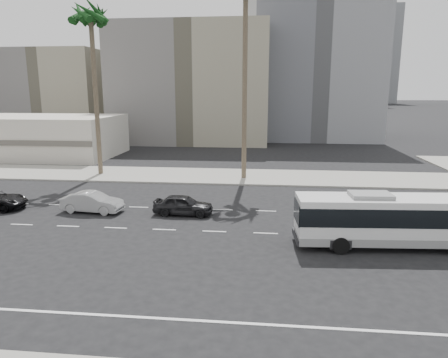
# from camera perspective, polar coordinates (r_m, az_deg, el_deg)

# --- Properties ---
(ground) EXTENTS (700.00, 700.00, 0.00)m
(ground) POSITION_cam_1_polar(r_m,az_deg,el_deg) (24.00, 5.82, -7.57)
(ground) COLOR black
(ground) RESTS_ON ground
(sidewalk_north) EXTENTS (120.00, 7.00, 0.15)m
(sidewalk_north) POSITION_cam_1_polar(r_m,az_deg,el_deg) (38.93, 5.95, 0.27)
(sidewalk_north) COLOR gray
(sidewalk_north) RESTS_ON ground
(commercial_low) EXTENTS (22.00, 12.16, 5.00)m
(commercial_low) POSITION_cam_1_polar(r_m,az_deg,el_deg) (57.34, -25.64, 5.44)
(commercial_low) COLOR beige
(commercial_low) RESTS_ON ground
(midrise_beige_west) EXTENTS (24.00, 18.00, 18.00)m
(midrise_beige_west) POSITION_cam_1_polar(r_m,az_deg,el_deg) (68.64, -4.12, 12.97)
(midrise_beige_west) COLOR slate
(midrise_beige_west) RESTS_ON ground
(midrise_gray_center) EXTENTS (20.00, 20.00, 26.00)m
(midrise_gray_center) POSITION_cam_1_polar(r_m,az_deg,el_deg) (75.18, 12.62, 15.70)
(midrise_gray_center) COLOR slate
(midrise_gray_center) RESTS_ON ground
(midrise_beige_far) EXTENTS (18.00, 16.00, 15.00)m
(midrise_beige_far) POSITION_cam_1_polar(r_m,az_deg,el_deg) (81.91, -22.01, 10.96)
(midrise_beige_far) COLOR slate
(midrise_beige_far) RESTS_ON ground
(civic_tower) EXTENTS (42.00, 42.00, 129.00)m
(civic_tower) POSITION_cam_1_polar(r_m,az_deg,el_deg) (274.32, 5.87, 18.63)
(civic_tower) COLOR beige
(civic_tower) RESTS_ON ground
(highrise_right) EXTENTS (26.00, 26.00, 70.00)m
(highrise_right) POSITION_cam_1_polar(r_m,az_deg,el_deg) (257.98, 16.85, 17.74)
(highrise_right) COLOR #55585D
(highrise_right) RESTS_ON ground
(highrise_far) EXTENTS (22.00, 22.00, 60.00)m
(highrise_far) POSITION_cam_1_polar(r_m,az_deg,el_deg) (291.96, 20.69, 15.80)
(highrise_far) COLOR #55585D
(highrise_far) RESTS_ON ground
(city_bus) EXTENTS (10.29, 2.94, 2.92)m
(city_bus) POSITION_cam_1_polar(r_m,az_deg,el_deg) (23.23, 22.65, -5.17)
(city_bus) COLOR silver
(city_bus) RESTS_ON ground
(car_a) EXTENTS (1.71, 3.99, 1.34)m
(car_a) POSITION_cam_1_polar(r_m,az_deg,el_deg) (27.34, -5.72, -3.60)
(car_a) COLOR black
(car_a) RESTS_ON ground
(car_b) EXTENTS (1.84, 4.29, 1.37)m
(car_b) POSITION_cam_1_polar(r_m,az_deg,el_deg) (29.17, -17.92, -3.10)
(car_b) COLOR #999999
(car_b) RESTS_ON ground
(palm_mid) EXTENTS (5.17, 5.17, 15.97)m
(palm_mid) POSITION_cam_1_polar(r_m,az_deg,el_deg) (41.53, -18.10, 20.35)
(palm_mid) COLOR brown
(palm_mid) RESTS_ON ground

